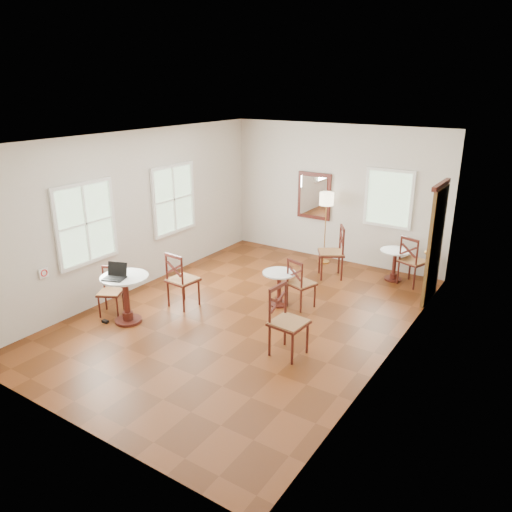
{
  "coord_description": "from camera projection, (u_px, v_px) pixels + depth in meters",
  "views": [
    {
      "loc": [
        4.33,
        -6.35,
        3.81
      ],
      "look_at": [
        0.0,
        0.3,
        1.0
      ],
      "focal_mm": 34.51,
      "sensor_mm": 36.0,
      "label": 1
    }
  ],
  "objects": [
    {
      "name": "navy_mug",
      "position": [
        111.0,
        272.0,
        8.06
      ],
      "size": [
        0.1,
        0.07,
        0.08
      ],
      "color": "black",
      "rests_on": "cafe_table_near"
    },
    {
      "name": "ground",
      "position": [
        247.0,
        315.0,
        8.52
      ],
      "size": [
        7.0,
        7.0,
        0.0
      ],
      "primitive_type": "plane",
      "color": "#602B10",
      "rests_on": "ground"
    },
    {
      "name": "cafe_table_near",
      "position": [
        126.0,
        294.0,
        8.12
      ],
      "size": [
        0.78,
        0.78,
        0.83
      ],
      "color": "#441811",
      "rests_on": "ground"
    },
    {
      "name": "power_adapter",
      "position": [
        105.0,
        321.0,
        8.25
      ],
      "size": [
        0.11,
        0.07,
        0.04
      ],
      "primitive_type": "cube",
      "color": "black",
      "rests_on": "ground"
    },
    {
      "name": "laptop",
      "position": [
        116.0,
        274.0,
        7.92
      ],
      "size": [
        0.41,
        0.37,
        0.24
      ],
      "rotation": [
        0.0,
        0.0,
        0.32
      ],
      "color": "black",
      "rests_on": "cafe_table_near"
    },
    {
      "name": "room_shell",
      "position": [
        252.0,
        205.0,
        8.13
      ],
      "size": [
        5.02,
        7.02,
        3.01
      ],
      "color": "beige",
      "rests_on": "ground"
    },
    {
      "name": "chair_near_b",
      "position": [
        111.0,
        291.0,
        8.46
      ],
      "size": [
        0.52,
        0.52,
        0.83
      ],
      "rotation": [
        0.0,
        0.0,
        0.51
      ],
      "color": "#441811",
      "rests_on": "ground"
    },
    {
      "name": "cafe_table_back",
      "position": [
        395.0,
        262.0,
        9.92
      ],
      "size": [
        0.6,
        0.6,
        0.64
      ],
      "color": "#441811",
      "rests_on": "ground"
    },
    {
      "name": "chair_mid_a",
      "position": [
        300.0,
        283.0,
        8.68
      ],
      "size": [
        0.53,
        0.53,
        0.92
      ],
      "rotation": [
        0.0,
        0.0,
        2.85
      ],
      "color": "#441811",
      "rests_on": "ground"
    },
    {
      "name": "chair_back_a",
      "position": [
        412.0,
        261.0,
        9.64
      ],
      "size": [
        0.59,
        0.59,
        1.01
      ],
      "rotation": [
        0.0,
        0.0,
        2.8
      ],
      "color": "#441811",
      "rests_on": "ground"
    },
    {
      "name": "cafe_table_mid",
      "position": [
        279.0,
        285.0,
        8.8
      ],
      "size": [
        0.6,
        0.6,
        0.63
      ],
      "color": "#441811",
      "rests_on": "ground"
    },
    {
      "name": "chair_mid_b",
      "position": [
        287.0,
        322.0,
        7.14
      ],
      "size": [
        0.53,
        0.53,
        1.06
      ],
      "rotation": [
        0.0,
        0.0,
        1.49
      ],
      "color": "#441811",
      "rests_on": "ground"
    },
    {
      "name": "mouse",
      "position": [
        125.0,
        276.0,
        7.96
      ],
      "size": [
        0.11,
        0.09,
        0.03
      ],
      "primitive_type": "ellipsoid",
      "rotation": [
        0.0,
        0.0,
        -0.44
      ],
      "color": "black",
      "rests_on": "cafe_table_near"
    },
    {
      "name": "water_glass",
      "position": [
        125.0,
        274.0,
        7.99
      ],
      "size": [
        0.05,
        0.05,
        0.09
      ],
      "primitive_type": "cylinder",
      "color": "white",
      "rests_on": "cafe_table_near"
    },
    {
      "name": "chair_near_a",
      "position": [
        182.0,
        280.0,
        8.7
      ],
      "size": [
        0.51,
        0.51,
        1.02
      ],
      "rotation": [
        0.0,
        0.0,
        3.06
      ],
      "color": "#441811",
      "rests_on": "ground"
    },
    {
      "name": "floor_lamp",
      "position": [
        326.0,
        204.0,
        10.58
      ],
      "size": [
        0.31,
        0.31,
        1.59
      ],
      "color": "#BF8C3F",
      "rests_on": "ground"
    },
    {
      "name": "chair_back_b",
      "position": [
        333.0,
        252.0,
        10.03
      ],
      "size": [
        0.69,
        0.69,
        1.08
      ],
      "rotation": [
        0.0,
        0.0,
        -1.01
      ],
      "color": "#441811",
      "rests_on": "ground"
    }
  ]
}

